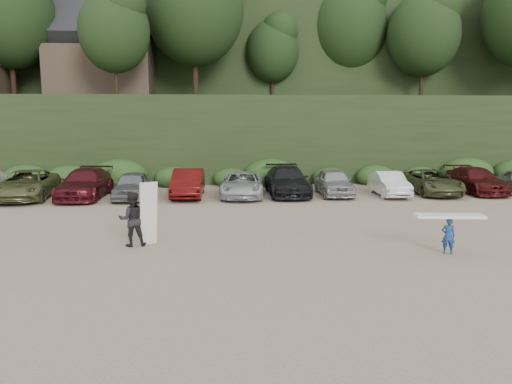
{
  "coord_description": "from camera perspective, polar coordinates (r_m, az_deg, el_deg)",
  "views": [
    {
      "loc": [
        -2.67,
        -18.44,
        4.54
      ],
      "look_at": [
        -1.09,
        3.0,
        1.3
      ],
      "focal_mm": 35.0,
      "sensor_mm": 36.0,
      "label": 1
    }
  ],
  "objects": [
    {
      "name": "child_surfer",
      "position": [
        17.83,
        21.17,
        -3.77
      ],
      "size": [
        2.29,
        0.88,
        1.34
      ],
      "color": "navy",
      "rests_on": "ground"
    },
    {
      "name": "ground",
      "position": [
        19.18,
        3.91,
        -5.14
      ],
      "size": [
        120.0,
        120.0,
        0.0
      ],
      "primitive_type": "plane",
      "color": "tan",
      "rests_on": "ground"
    },
    {
      "name": "parked_cars",
      "position": [
        28.7,
        -2.2,
        1.02
      ],
      "size": [
        39.64,
        6.25,
        1.65
      ],
      "color": "#9C9CA0",
      "rests_on": "ground"
    },
    {
      "name": "hillside_backdrop",
      "position": [
        54.83,
        -1.74,
        15.57
      ],
      "size": [
        90.0,
        41.5,
        28.0
      ],
      "color": "black",
      "rests_on": "ground"
    },
    {
      "name": "adult_surfer",
      "position": [
        18.17,
        -13.8,
        -2.98
      ],
      "size": [
        1.44,
        0.9,
        2.28
      ],
      "color": "black",
      "rests_on": "ground"
    }
  ]
}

